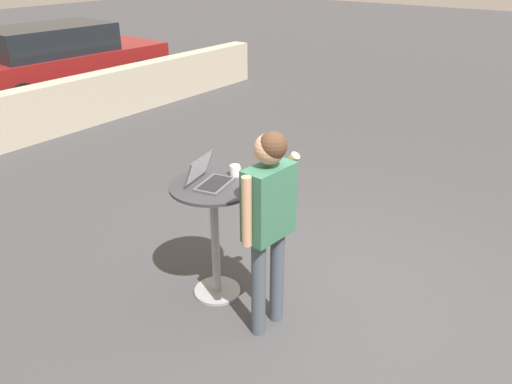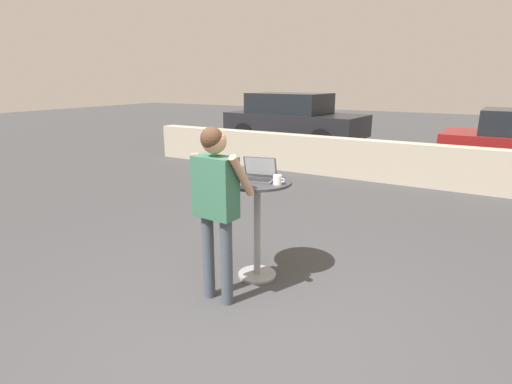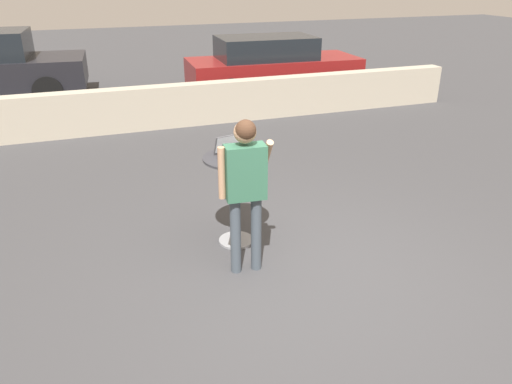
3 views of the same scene
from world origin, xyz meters
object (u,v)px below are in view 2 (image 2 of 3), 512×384
at_px(cafe_table, 257,212).
at_px(parked_car_further_down, 293,118).
at_px(coffee_mug, 278,180).
at_px(laptop, 258,175).
at_px(standing_person, 215,195).

relative_size(cafe_table, parked_car_further_down, 0.23).
distance_m(coffee_mug, parked_car_further_down, 9.29).
distance_m(laptop, standing_person, 0.64).
xyz_separation_m(laptop, standing_person, (-0.07, -0.64, -0.06)).
bearing_deg(coffee_mug, laptop, 166.33).
bearing_deg(standing_person, laptop, 83.74).
relative_size(coffee_mug, standing_person, 0.07).
bearing_deg(parked_car_further_down, cafe_table, -67.45).
bearing_deg(coffee_mug, parked_car_further_down, 113.87).
xyz_separation_m(coffee_mug, standing_person, (-0.33, -0.57, -0.05)).
bearing_deg(standing_person, parked_car_further_down, 110.74).
relative_size(cafe_table, standing_person, 0.64).
bearing_deg(cafe_table, coffee_mug, -6.99).
height_order(coffee_mug, standing_person, standing_person).
bearing_deg(parked_car_further_down, coffee_mug, -66.13).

